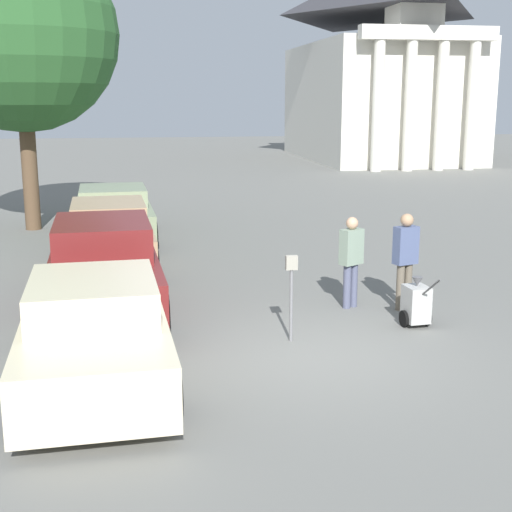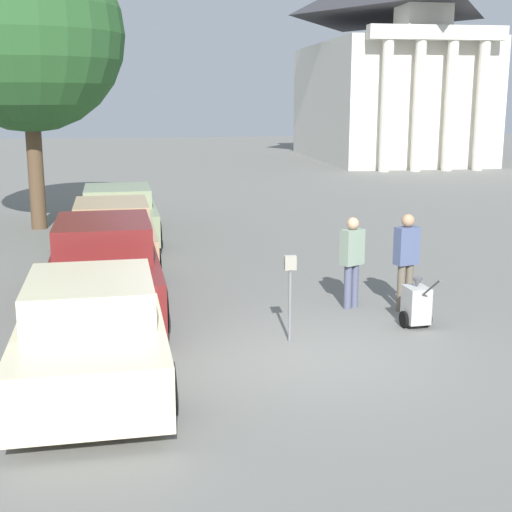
{
  "view_description": "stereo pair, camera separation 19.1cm",
  "coord_description": "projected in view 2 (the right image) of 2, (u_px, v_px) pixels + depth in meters",
  "views": [
    {
      "loc": [
        -2.5,
        -9.67,
        3.72
      ],
      "look_at": [
        -0.54,
        1.92,
        1.1
      ],
      "focal_mm": 50.0,
      "sensor_mm": 36.0,
      "label": 1
    },
    {
      "loc": [
        -2.32,
        -9.7,
        3.72
      ],
      "look_at": [
        -0.54,
        1.92,
        1.1
      ],
      "focal_mm": 50.0,
      "sensor_mm": 36.0,
      "label": 2
    }
  ],
  "objects": [
    {
      "name": "parked_car_tan",
      "position": [
        113.0,
        237.0,
        15.72
      ],
      "size": [
        2.07,
        4.94,
        1.52
      ],
      "rotation": [
        0.0,
        0.0,
        0.05
      ],
      "color": "tan",
      "rests_on": "ground_plane"
    },
    {
      "name": "church",
      "position": [
        390.0,
        50.0,
        42.42
      ],
      "size": [
        8.65,
        15.22,
        26.26
      ],
      "color": "silver",
      "rests_on": "ground_plane"
    },
    {
      "name": "person_supervisor",
      "position": [
        406.0,
        256.0,
        12.53
      ],
      "size": [
        0.47,
        0.33,
        1.74
      ],
      "rotation": [
        0.0,
        0.0,
        3.44
      ],
      "color": "#665B4C",
      "rests_on": "ground_plane"
    },
    {
      "name": "equipment_cart",
      "position": [
        416.0,
        304.0,
        11.74
      ],
      "size": [
        0.49,
        1.0,
        1.0
      ],
      "rotation": [
        0.0,
        0.0,
        0.07
      ],
      "color": "#B2B2AD",
      "rests_on": "ground_plane"
    },
    {
      "name": "parked_car_maroon",
      "position": [
        105.0,
        267.0,
        12.71
      ],
      "size": [
        2.15,
        5.28,
        1.64
      ],
      "rotation": [
        0.0,
        0.0,
        0.05
      ],
      "color": "maroon",
      "rests_on": "ground_plane"
    },
    {
      "name": "parking_meter",
      "position": [
        290.0,
        282.0,
        10.93
      ],
      "size": [
        0.18,
        0.09,
        1.37
      ],
      "color": "slate",
      "rests_on": "ground_plane"
    },
    {
      "name": "ground_plane",
      "position": [
        312.0,
        355.0,
        10.51
      ],
      "size": [
        120.0,
        120.0,
        0.0
      ],
      "primitive_type": "plane",
      "color": "slate"
    },
    {
      "name": "parked_car_cream",
      "position": [
        92.0,
        329.0,
        9.62
      ],
      "size": [
        2.13,
        4.81,
        1.42
      ],
      "rotation": [
        0.0,
        0.0,
        0.05
      ],
      "color": "beige",
      "rests_on": "ground_plane"
    },
    {
      "name": "shade_tree",
      "position": [
        27.0,
        35.0,
        19.52
      ],
      "size": [
        5.34,
        5.34,
        8.09
      ],
      "color": "brown",
      "rests_on": "ground_plane"
    },
    {
      "name": "parked_car_sage",
      "position": [
        118.0,
        214.0,
        19.11
      ],
      "size": [
        2.24,
        5.05,
        1.42
      ],
      "rotation": [
        0.0,
        0.0,
        0.05
      ],
      "color": "gray",
      "rests_on": "ground_plane"
    },
    {
      "name": "person_worker",
      "position": [
        352.0,
        257.0,
        12.7
      ],
      "size": [
        0.47,
        0.4,
        1.66
      ],
      "rotation": [
        0.0,
        0.0,
        3.64
      ],
      "color": "#515670",
      "rests_on": "ground_plane"
    }
  ]
}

